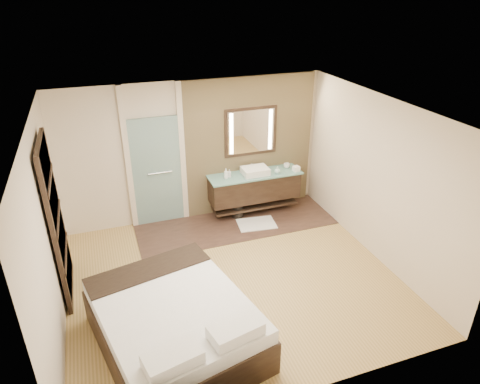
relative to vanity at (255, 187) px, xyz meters
name	(u,v)px	position (x,y,z in m)	size (l,w,h in m)	color
floor	(233,279)	(-1.10, -1.92, -0.58)	(5.00, 5.00, 0.00)	olive
tile_strip	(236,224)	(-0.50, -0.32, -0.57)	(3.80, 1.30, 0.01)	#32211B
stone_wall	(250,145)	(0.00, 0.29, 0.77)	(2.60, 0.08, 2.70)	tan
vanity	(255,187)	(0.00, 0.00, 0.00)	(1.85, 0.55, 0.88)	black
mirror_unit	(251,132)	(0.00, 0.24, 1.07)	(1.06, 0.04, 0.96)	black
frosted_door	(156,167)	(-1.85, 0.28, 0.56)	(1.10, 0.12, 2.70)	silver
shoji_partition	(57,221)	(-3.53, -1.32, 0.63)	(0.06, 1.20, 2.40)	black
bed	(175,324)	(-2.23, -2.96, -0.23)	(2.17, 2.50, 0.84)	black
bath_mat	(257,224)	(-0.13, -0.48, -0.56)	(0.72, 0.50, 0.02)	silver
waste_bin	(237,211)	(-0.39, -0.07, -0.44)	(0.22, 0.22, 0.28)	black
tissue_box	(296,169)	(0.82, -0.15, 0.33)	(0.12, 0.12, 0.10)	white
soap_bottle_a	(226,174)	(-0.60, -0.03, 0.38)	(0.08, 0.08, 0.20)	white
soap_bottle_b	(229,173)	(-0.52, 0.02, 0.36)	(0.07, 0.07, 0.15)	#B2B2B2
soap_bottle_c	(277,170)	(0.42, -0.14, 0.36)	(0.11, 0.11, 0.15)	#A3CDC7
cup	(287,166)	(0.71, 0.05, 0.33)	(0.12, 0.12, 0.10)	white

